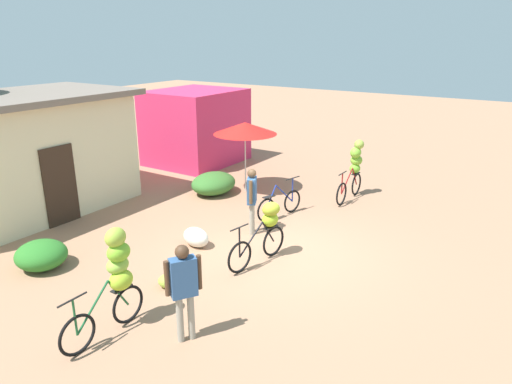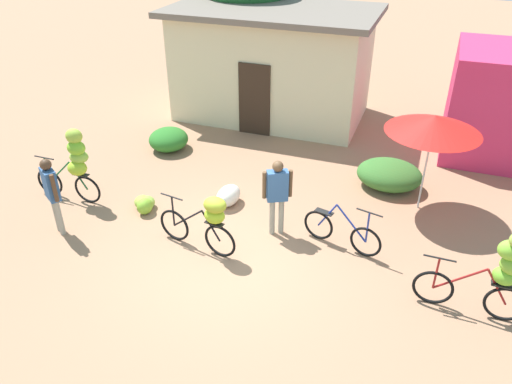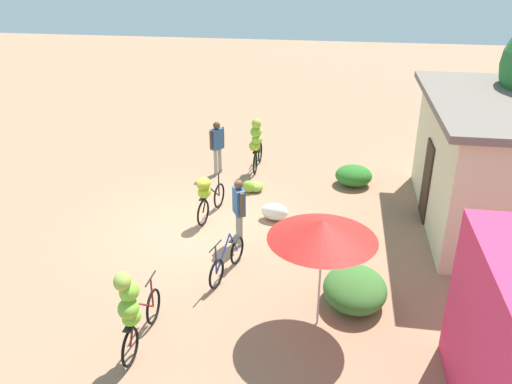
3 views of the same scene
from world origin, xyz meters
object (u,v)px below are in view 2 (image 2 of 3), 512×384
(market_umbrella, at_px, (434,124))
(bicycle_leftmost, at_px, (75,161))
(bicycle_near_pile, at_px, (208,218))
(banana_pile_on_ground, at_px, (145,204))
(produce_sack, at_px, (228,196))
(building_low, at_px, (273,63))
(person_bystander, at_px, (277,191))
(bicycle_by_shop, at_px, (501,268))
(bicycle_center_loaded, at_px, (342,232))
(person_vendor, at_px, (52,189))

(market_umbrella, bearing_deg, bicycle_leftmost, -162.03)
(bicycle_near_pile, bearing_deg, market_umbrella, 39.48)
(banana_pile_on_ground, height_order, produce_sack, produce_sack)
(bicycle_leftmost, relative_size, produce_sack, 2.47)
(building_low, relative_size, bicycle_near_pile, 3.41)
(building_low, xyz_separation_m, bicycle_near_pile, (1.07, -6.92, -0.84))
(banana_pile_on_ground, bearing_deg, produce_sack, 26.95)
(bicycle_near_pile, relative_size, person_bystander, 1.06)
(market_umbrella, distance_m, bicycle_by_shop, 3.39)
(bicycle_center_loaded, height_order, banana_pile_on_ground, bicycle_center_loaded)
(market_umbrella, height_order, bicycle_leftmost, market_umbrella)
(building_low, xyz_separation_m, market_umbrella, (4.67, -3.95, 0.36))
(bicycle_near_pile, distance_m, bicycle_center_loaded, 2.55)
(bicycle_leftmost, height_order, produce_sack, bicycle_leftmost)
(bicycle_by_shop, relative_size, banana_pile_on_ground, 2.73)
(market_umbrella, xyz_separation_m, bicycle_leftmost, (-7.01, -2.27, -0.97))
(building_low, bearing_deg, person_vendor, -105.16)
(building_low, bearing_deg, bicycle_near_pile, -81.22)
(produce_sack, bearing_deg, bicycle_by_shop, -17.77)
(building_low, height_order, person_bystander, building_low)
(market_umbrella, relative_size, person_vendor, 1.30)
(bicycle_leftmost, bearing_deg, bicycle_center_loaded, 3.08)
(bicycle_center_loaded, distance_m, bicycle_by_shop, 2.85)
(building_low, relative_size, bicycle_by_shop, 3.33)
(market_umbrella, distance_m, bicycle_near_pile, 4.82)
(bicycle_leftmost, bearing_deg, bicycle_near_pile, -11.51)
(bicycle_center_loaded, xyz_separation_m, bicycle_by_shop, (2.59, -1.00, 0.63))
(building_low, height_order, market_umbrella, building_low)
(bicycle_center_loaded, relative_size, bicycle_by_shop, 0.90)
(bicycle_by_shop, height_order, person_bystander, bicycle_by_shop)
(bicycle_near_pile, relative_size, banana_pile_on_ground, 2.66)
(bicycle_leftmost, bearing_deg, market_umbrella, 17.97)
(bicycle_leftmost, relative_size, bicycle_near_pile, 1.01)
(person_bystander, bearing_deg, bicycle_center_loaded, -0.45)
(person_vendor, relative_size, person_bystander, 1.01)
(market_umbrella, height_order, bicycle_by_shop, market_umbrella)
(market_umbrella, xyz_separation_m, banana_pile_on_ground, (-5.51, -2.11, -1.81))
(bicycle_near_pile, xyz_separation_m, produce_sack, (-0.31, 1.67, -0.53))
(bicycle_near_pile, distance_m, person_bystander, 1.45)
(bicycle_leftmost, relative_size, banana_pile_on_ground, 2.70)
(market_umbrella, relative_size, person_bystander, 1.32)
(building_low, bearing_deg, market_umbrella, -40.26)
(bicycle_leftmost, xyz_separation_m, bicycle_near_pile, (3.41, -0.69, -0.24))
(bicycle_near_pile, height_order, bicycle_center_loaded, bicycle_near_pile)
(bicycle_near_pile, bearing_deg, person_vendor, -171.78)
(building_low, xyz_separation_m, bicycle_center_loaded, (3.38, -5.92, -1.25))
(bicycle_leftmost, height_order, bicycle_near_pile, bicycle_leftmost)
(bicycle_near_pile, distance_m, bicycle_by_shop, 4.91)
(bicycle_leftmost, height_order, bicycle_center_loaded, bicycle_leftmost)
(person_vendor, bearing_deg, produce_sack, 37.41)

